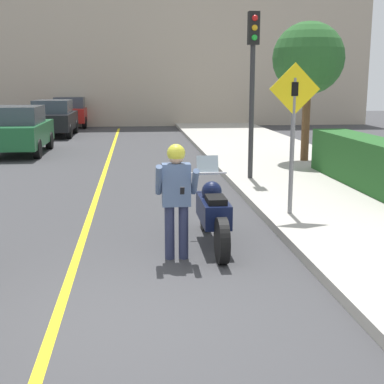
{
  "coord_description": "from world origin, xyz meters",
  "views": [
    {
      "loc": [
        0.29,
        -5.44,
        2.51
      ],
      "look_at": [
        1.16,
        2.73,
        0.81
      ],
      "focal_mm": 50.0,
      "sensor_mm": 36.0,
      "label": 1
    }
  ],
  "objects_px": {
    "parked_car_red": "(71,112)",
    "street_tree": "(308,59)",
    "motorcycle": "(213,213)",
    "crossing_sign": "(293,124)",
    "parked_car_green": "(19,130)",
    "parked_car_black": "(54,118)",
    "person_biker": "(176,190)",
    "traffic_light": "(253,65)"
  },
  "relations": [
    {
      "from": "person_biker",
      "to": "traffic_light",
      "type": "height_order",
      "value": "traffic_light"
    },
    {
      "from": "person_biker",
      "to": "crossing_sign",
      "type": "xyz_separation_m",
      "value": [
        2.22,
        1.89,
        0.76
      ]
    },
    {
      "from": "traffic_light",
      "to": "street_tree",
      "type": "distance_m",
      "value": 3.66
    },
    {
      "from": "motorcycle",
      "to": "person_biker",
      "type": "bearing_deg",
      "value": -134.67
    },
    {
      "from": "traffic_light",
      "to": "person_biker",
      "type": "bearing_deg",
      "value": -112.28
    },
    {
      "from": "motorcycle",
      "to": "parked_car_green",
      "type": "xyz_separation_m",
      "value": [
        -5.25,
        11.36,
        0.34
      ]
    },
    {
      "from": "crossing_sign",
      "to": "street_tree",
      "type": "xyz_separation_m",
      "value": [
        2.34,
        6.5,
        1.4
      ]
    },
    {
      "from": "motorcycle",
      "to": "parked_car_green",
      "type": "distance_m",
      "value": 12.52
    },
    {
      "from": "street_tree",
      "to": "parked_car_green",
      "type": "distance_m",
      "value": 10.15
    },
    {
      "from": "parked_car_green",
      "to": "person_biker",
      "type": "bearing_deg",
      "value": -68.84
    },
    {
      "from": "crossing_sign",
      "to": "parked_car_green",
      "type": "bearing_deg",
      "value": 124.2
    },
    {
      "from": "street_tree",
      "to": "parked_car_green",
      "type": "relative_size",
      "value": 0.98
    },
    {
      "from": "street_tree",
      "to": "parked_car_red",
      "type": "relative_size",
      "value": 0.98
    },
    {
      "from": "traffic_light",
      "to": "parked_car_black",
      "type": "bearing_deg",
      "value": 117.32
    },
    {
      "from": "street_tree",
      "to": "crossing_sign",
      "type": "bearing_deg",
      "value": -109.81
    },
    {
      "from": "motorcycle",
      "to": "parked_car_black",
      "type": "distance_m",
      "value": 18.43
    },
    {
      "from": "crossing_sign",
      "to": "parked_car_black",
      "type": "xyz_separation_m",
      "value": [
        -6.57,
        16.48,
        -0.91
      ]
    },
    {
      "from": "street_tree",
      "to": "parked_car_green",
      "type": "bearing_deg",
      "value": 158.66
    },
    {
      "from": "motorcycle",
      "to": "crossing_sign",
      "type": "height_order",
      "value": "crossing_sign"
    },
    {
      "from": "motorcycle",
      "to": "parked_car_black",
      "type": "xyz_separation_m",
      "value": [
        -4.96,
        17.74,
        0.34
      ]
    },
    {
      "from": "parked_car_red",
      "to": "motorcycle",
      "type": "bearing_deg",
      "value": -78.33
    },
    {
      "from": "person_biker",
      "to": "parked_car_green",
      "type": "relative_size",
      "value": 0.4
    },
    {
      "from": "motorcycle",
      "to": "traffic_light",
      "type": "relative_size",
      "value": 0.6
    },
    {
      "from": "motorcycle",
      "to": "crossing_sign",
      "type": "xyz_separation_m",
      "value": [
        1.61,
        1.27,
        1.25
      ]
    },
    {
      "from": "person_biker",
      "to": "street_tree",
      "type": "relative_size",
      "value": 0.41
    },
    {
      "from": "crossing_sign",
      "to": "parked_car_green",
      "type": "distance_m",
      "value": 12.24
    },
    {
      "from": "traffic_light",
      "to": "parked_car_red",
      "type": "relative_size",
      "value": 0.95
    },
    {
      "from": "parked_car_black",
      "to": "parked_car_red",
      "type": "height_order",
      "value": "same"
    },
    {
      "from": "motorcycle",
      "to": "crossing_sign",
      "type": "bearing_deg",
      "value": 38.23
    },
    {
      "from": "motorcycle",
      "to": "parked_car_black",
      "type": "height_order",
      "value": "parked_car_black"
    },
    {
      "from": "traffic_light",
      "to": "street_tree",
      "type": "xyz_separation_m",
      "value": [
        2.29,
        2.84,
        0.26
      ]
    },
    {
      "from": "parked_car_red",
      "to": "street_tree",
      "type": "bearing_deg",
      "value": -60.32
    },
    {
      "from": "person_biker",
      "to": "parked_car_red",
      "type": "bearing_deg",
      "value": 99.93
    },
    {
      "from": "traffic_light",
      "to": "street_tree",
      "type": "relative_size",
      "value": 0.97
    },
    {
      "from": "traffic_light",
      "to": "street_tree",
      "type": "bearing_deg",
      "value": 51.1
    },
    {
      "from": "traffic_light",
      "to": "parked_car_green",
      "type": "relative_size",
      "value": 0.95
    },
    {
      "from": "parked_car_green",
      "to": "traffic_light",
      "type": "bearing_deg",
      "value": -42.95
    },
    {
      "from": "person_biker",
      "to": "parked_car_black",
      "type": "bearing_deg",
      "value": 103.32
    },
    {
      "from": "street_tree",
      "to": "parked_car_black",
      "type": "height_order",
      "value": "street_tree"
    },
    {
      "from": "traffic_light",
      "to": "parked_car_black",
      "type": "relative_size",
      "value": 0.95
    },
    {
      "from": "street_tree",
      "to": "parked_car_black",
      "type": "bearing_deg",
      "value": 131.76
    },
    {
      "from": "parked_car_black",
      "to": "street_tree",
      "type": "bearing_deg",
      "value": -48.24
    }
  ]
}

